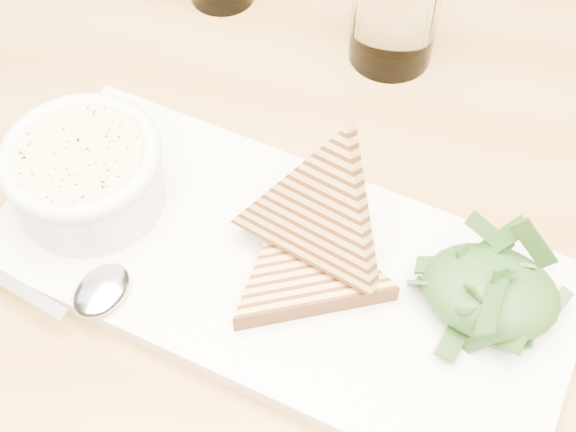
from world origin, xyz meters
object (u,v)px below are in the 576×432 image
(platter, at_px, (280,268))
(glass_far, at_px, (396,5))
(soup_bowl, at_px, (88,180))
(table_top, at_px, (186,225))

(platter, xyz_separation_m, glass_far, (0.02, 0.26, 0.05))
(soup_bowl, xyz_separation_m, glass_far, (0.18, 0.25, 0.02))
(table_top, height_order, glass_far, glass_far)
(table_top, relative_size, glass_far, 11.10)
(platter, bearing_deg, glass_far, 85.41)
(platter, height_order, soup_bowl, soup_bowl)
(table_top, relative_size, soup_bowl, 11.45)
(soup_bowl, bearing_deg, glass_far, 54.29)
(platter, distance_m, glass_far, 0.27)
(glass_far, bearing_deg, soup_bowl, -125.71)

